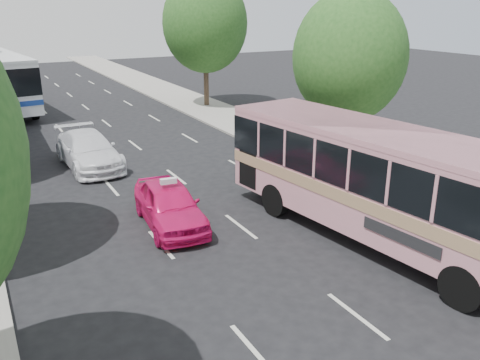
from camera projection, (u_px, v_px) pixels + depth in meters
ground at (279, 288)px, 13.72m from camera, size 120.00×120.00×0.00m
sidewalk_right at (225, 116)px, 34.11m from camera, size 4.00×90.00×0.12m
tree_right_near at (352, 52)px, 22.53m from camera, size 5.10×5.10×7.95m
tree_right_far at (206, 20)px, 35.64m from camera, size 6.00×6.00×9.35m
pink_bus at (379, 174)px, 15.77m from camera, size 4.34×11.73×3.66m
pink_taxi at (170, 205)px, 17.35m from camera, size 2.25×4.66×1.53m
white_pickup at (88, 150)px, 23.64m from camera, size 2.41×5.55×1.59m
taxi_roof_sign at (168, 181)px, 17.07m from camera, size 0.57×0.23×0.18m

